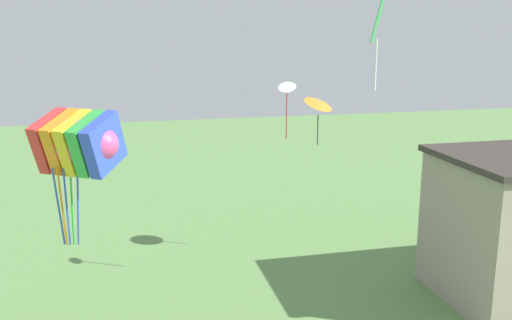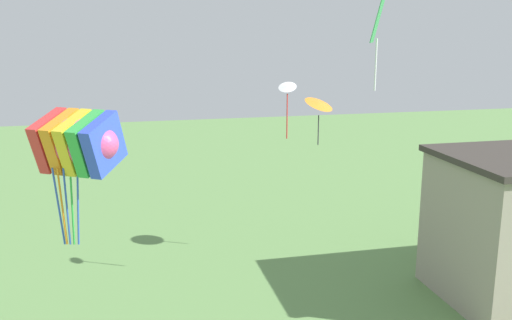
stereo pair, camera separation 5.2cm
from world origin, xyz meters
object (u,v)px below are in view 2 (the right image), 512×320
(kite_rainbow_parafoil, at_px, (78,142))
(kite_orange_delta, at_px, (319,104))
(kite_green_diamond, at_px, (377,26))
(kite_white_delta, at_px, (287,91))

(kite_rainbow_parafoil, distance_m, kite_orange_delta, 12.18)
(kite_green_diamond, bearing_deg, kite_rainbow_parafoil, 163.80)
(kite_rainbow_parafoil, height_order, kite_white_delta, kite_white_delta)
(kite_rainbow_parafoil, bearing_deg, kite_white_delta, 32.83)
(kite_white_delta, relative_size, kite_orange_delta, 1.03)
(kite_rainbow_parafoil, relative_size, kite_orange_delta, 1.79)
(kite_rainbow_parafoil, relative_size, kite_green_diamond, 1.59)
(kite_rainbow_parafoil, bearing_deg, kite_orange_delta, 37.15)
(kite_green_diamond, bearing_deg, kite_white_delta, 92.58)
(kite_white_delta, xyz_separation_m, kite_orange_delta, (2.20, 2.51, -0.90))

